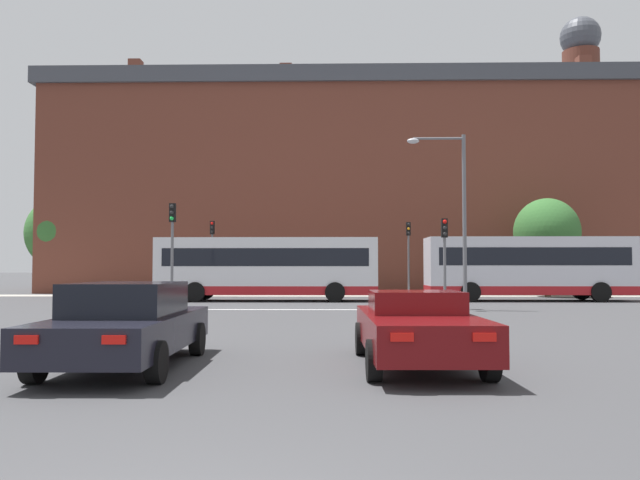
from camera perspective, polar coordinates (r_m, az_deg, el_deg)
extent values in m
cube|color=silver|center=(25.63, -1.29, -6.38)|extent=(9.35, 0.30, 0.01)
cube|color=#A09B91|center=(37.95, -0.50, -5.13)|extent=(70.39, 2.50, 0.01)
cube|color=brown|center=(47.67, 3.35, 3.85)|extent=(43.25, 13.33, 14.03)
cube|color=#42444C|center=(49.09, 3.33, 12.66)|extent=(44.11, 13.87, 1.11)
cube|color=brown|center=(49.34, -16.50, 14.46)|extent=(0.90, 0.90, 1.83)
cube|color=brown|center=(48.41, -3.13, 14.69)|extent=(0.90, 0.90, 1.83)
cube|color=brown|center=(50.66, 10.16, 13.94)|extent=(0.90, 0.90, 1.83)
cube|color=brown|center=(50.43, 22.95, 14.18)|extent=(0.90, 0.90, 1.83)
cylinder|color=#5B2D22|center=(53.17, 22.75, 14.03)|extent=(2.70, 2.70, 3.13)
sphere|color=#42444C|center=(53.98, 22.70, 16.77)|extent=(3.00, 3.00, 3.00)
cube|color=black|center=(11.39, -17.20, -8.03)|extent=(1.97, 4.88, 0.59)
cube|color=black|center=(11.30, -17.24, -5.16)|extent=(1.66, 2.21, 0.56)
cylinder|color=black|center=(13.12, -19.07, -8.54)|extent=(0.23, 0.64, 0.64)
cylinder|color=black|center=(12.65, -11.16, -8.86)|extent=(0.23, 0.64, 0.64)
cylinder|color=black|center=(10.35, -24.66, -10.11)|extent=(0.23, 0.64, 0.64)
cylinder|color=black|center=(9.74, -14.73, -10.75)|extent=(0.23, 0.64, 0.64)
cube|color=red|center=(9.32, -25.26, -8.25)|extent=(0.32, 0.06, 0.12)
cube|color=red|center=(8.88, -18.32, -8.65)|extent=(0.32, 0.06, 0.12)
cube|color=#600C0F|center=(11.12, 8.85, -8.20)|extent=(1.91, 4.69, 0.60)
cube|color=#600C0F|center=(11.20, 8.74, -5.63)|extent=(1.59, 1.43, 0.39)
cylinder|color=black|center=(12.49, 3.81, -8.99)|extent=(0.23, 0.64, 0.64)
cylinder|color=black|center=(12.72, 11.80, -8.82)|extent=(0.23, 0.64, 0.64)
cylinder|color=black|center=(9.63, 4.95, -10.91)|extent=(0.23, 0.64, 0.64)
cylinder|color=black|center=(9.93, 15.25, -10.58)|extent=(0.23, 0.64, 0.64)
cube|color=red|center=(8.72, 7.51, -8.80)|extent=(0.32, 0.06, 0.12)
cube|color=red|center=(8.93, 14.81, -8.58)|extent=(0.32, 0.06, 0.12)
cube|color=silver|center=(32.40, -4.82, -2.40)|extent=(11.25, 2.52, 2.89)
cube|color=#AD191E|center=(32.42, -4.83, -4.56)|extent=(11.27, 2.54, 0.44)
cube|color=black|center=(32.40, -4.82, -1.61)|extent=(10.35, 2.55, 0.90)
cylinder|color=black|center=(33.46, 1.36, -4.63)|extent=(1.00, 0.28, 1.00)
cylinder|color=black|center=(31.04, 1.38, -4.79)|extent=(1.00, 0.28, 1.00)
cylinder|color=black|center=(34.15, -10.46, -4.54)|extent=(1.00, 0.28, 1.00)
cylinder|color=black|center=(31.79, -11.34, -4.69)|extent=(1.00, 0.28, 1.00)
cube|color=silver|center=(34.05, 18.45, -2.25)|extent=(10.40, 2.48, 2.93)
cube|color=#AD191E|center=(34.07, 18.48, -4.34)|extent=(10.42, 2.50, 0.44)
cube|color=black|center=(34.06, 18.44, -1.46)|extent=(9.57, 2.51, 0.90)
cylinder|color=black|center=(36.27, 22.80, -4.27)|extent=(1.00, 0.28, 1.00)
cylinder|color=black|center=(34.07, 24.28, -4.37)|extent=(1.00, 0.28, 1.00)
cylinder|color=black|center=(34.43, 12.74, -4.51)|extent=(1.00, 0.28, 1.00)
cylinder|color=black|center=(32.10, 13.59, -4.65)|extent=(1.00, 0.28, 1.00)
cylinder|color=slate|center=(37.69, -9.85, -2.30)|extent=(0.12, 0.12, 3.70)
cube|color=black|center=(37.76, -9.82, 1.12)|extent=(0.26, 0.20, 0.80)
sphere|color=red|center=(37.65, -9.85, 1.52)|extent=(0.17, 0.17, 0.17)
sphere|color=black|center=(37.64, -9.86, 1.13)|extent=(0.17, 0.17, 0.17)
sphere|color=black|center=(37.62, -9.86, 0.74)|extent=(0.17, 0.17, 0.17)
cylinder|color=slate|center=(27.28, -13.38, -2.23)|extent=(0.12, 0.12, 3.67)
cube|color=black|center=(27.38, -13.33, 2.45)|extent=(0.26, 0.20, 0.80)
sphere|color=black|center=(27.27, -13.39, 3.00)|extent=(0.17, 0.17, 0.17)
sphere|color=black|center=(27.25, -13.40, 2.47)|extent=(0.17, 0.17, 0.17)
sphere|color=#1ED14C|center=(27.23, -13.40, 1.93)|extent=(0.17, 0.17, 0.17)
cylinder|color=slate|center=(26.69, 11.34, -2.98)|extent=(0.12, 0.12, 2.99)
cube|color=black|center=(26.74, 11.30, 1.08)|extent=(0.26, 0.20, 0.80)
sphere|color=red|center=(26.63, 11.35, 1.65)|extent=(0.17, 0.17, 0.17)
sphere|color=black|center=(26.61, 11.35, 1.10)|extent=(0.17, 0.17, 0.17)
sphere|color=black|center=(26.59, 11.36, 0.55)|extent=(0.17, 0.17, 0.17)
cylinder|color=slate|center=(37.73, 8.11, -2.35)|extent=(0.12, 0.12, 3.65)
cube|color=black|center=(37.80, 8.08, 1.02)|extent=(0.26, 0.20, 0.80)
sphere|color=black|center=(37.69, 8.11, 1.42)|extent=(0.17, 0.17, 0.17)
sphere|color=orange|center=(37.67, 8.11, 1.03)|extent=(0.17, 0.17, 0.17)
sphere|color=black|center=(37.65, 8.11, 0.64)|extent=(0.17, 0.17, 0.17)
cylinder|color=slate|center=(26.24, 13.07, 1.64)|extent=(0.16, 0.16, 7.20)
cylinder|color=slate|center=(26.51, 10.76, 9.11)|extent=(2.08, 0.10, 0.10)
ellipsoid|color=#B2B2B7|center=(26.34, 8.51, 8.95)|extent=(0.50, 0.36, 0.22)
cylinder|color=#333851|center=(39.12, -12.71, -4.43)|extent=(0.13, 0.13, 0.77)
cylinder|color=#333851|center=(38.96, -12.68, -4.44)|extent=(0.13, 0.13, 0.77)
cube|color=olive|center=(39.02, -12.69, -3.43)|extent=(0.35, 0.45, 0.61)
sphere|color=tan|center=(39.02, -12.68, -2.82)|extent=(0.23, 0.23, 0.23)
cylinder|color=#4C3823|center=(39.34, 20.09, -3.30)|extent=(0.36, 0.36, 2.18)
ellipsoid|color=#33662D|center=(39.39, 20.03, 0.67)|extent=(3.85, 3.85, 4.04)
cylinder|color=#4C3823|center=(46.96, -22.62, -3.18)|extent=(0.36, 0.36, 2.07)
ellipsoid|color=#33662D|center=(47.02, -22.56, 0.58)|extent=(4.82, 4.82, 5.06)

